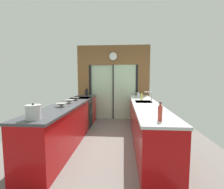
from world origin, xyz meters
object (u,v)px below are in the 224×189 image
mixing_bowl_near (61,105)px  kettle (139,94)px  oven_range (81,113)px  stock_pot (33,112)px  mixing_bowl_far (76,99)px  knife_block (87,93)px  soap_bottle_far (142,96)px  mixing_bowl_mid (69,101)px  soap_bottle_near (160,113)px

mixing_bowl_near → kettle: kettle is taller
oven_range → stock_pot: stock_pot is taller
mixing_bowl_near → mixing_bowl_far: size_ratio=1.11×
knife_block → stock_pot: (-0.00, -3.28, 0.01)m
mixing_bowl_far → soap_bottle_far: 1.80m
oven_range → mixing_bowl_far: size_ratio=4.81×
mixing_bowl_far → knife_block: knife_block is taller
oven_range → kettle: (1.80, 0.61, 0.55)m
oven_range → mixing_bowl_mid: (0.02, -1.12, 0.51)m
mixing_bowl_far → soap_bottle_near: soap_bottle_near is taller
mixing_bowl_far → stock_pot: size_ratio=0.81×
oven_range → kettle: 1.98m
kettle → soap_bottle_far: bearing=-90.1°
kettle → stock_pot: bearing=-118.9°
stock_pot → soap_bottle_far: bearing=52.4°
oven_range → soap_bottle_near: size_ratio=3.54×
kettle → soap_bottle_near: (-0.00, -3.17, 0.03)m
mixing_bowl_mid → kettle: size_ratio=0.86×
mixing_bowl_near → soap_bottle_far: bearing=35.8°
mixing_bowl_far → kettle: size_ratio=0.81×
oven_range → knife_block: bearing=88.4°
mixing_bowl_mid → stock_pot: (-0.00, -1.50, 0.06)m
stock_pot → soap_bottle_far: 2.92m
mixing_bowl_mid → knife_block: bearing=90.0°
mixing_bowl_far → oven_range: bearing=91.8°
mixing_bowl_mid → knife_block: 1.78m
oven_range → knife_block: 0.87m
oven_range → knife_block: size_ratio=3.54×
mixing_bowl_far → soap_bottle_far: soap_bottle_far is taller
mixing_bowl_near → soap_bottle_far: (1.78, 1.28, 0.05)m
knife_block → soap_bottle_near: size_ratio=1.00×
kettle → soap_bottle_near: 3.17m
mixing_bowl_near → mixing_bowl_mid: (0.00, 0.48, 0.00)m
mixing_bowl_mid → soap_bottle_far: bearing=24.4°
stock_pot → soap_bottle_near: bearing=2.0°
mixing_bowl_mid → mixing_bowl_far: 0.52m
mixing_bowl_far → mixing_bowl_near: bearing=-90.0°
mixing_bowl_near → knife_block: size_ratio=0.82×
oven_range → kettle: size_ratio=3.89×
mixing_bowl_near → knife_block: bearing=90.0°
oven_range → mixing_bowl_mid: mixing_bowl_mid is taller
mixing_bowl_far → stock_pot: stock_pot is taller
oven_range → mixing_bowl_near: bearing=-89.3°
mixing_bowl_mid → knife_block: size_ratio=0.79×
knife_block → kettle: 1.78m
mixing_bowl_mid → mixing_bowl_far: (-0.00, 0.52, -0.00)m
mixing_bowl_far → stock_pot: 2.02m
mixing_bowl_near → stock_pot: bearing=-90.0°
mixing_bowl_near → mixing_bowl_far: 1.00m
oven_range → knife_block: knife_block is taller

